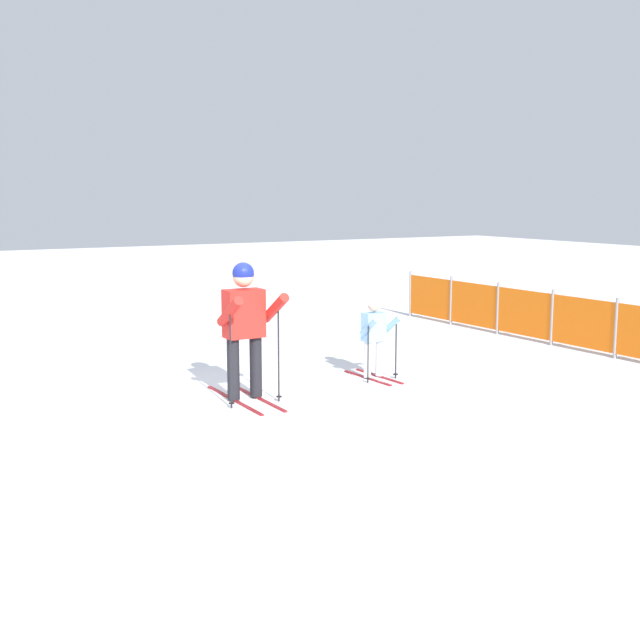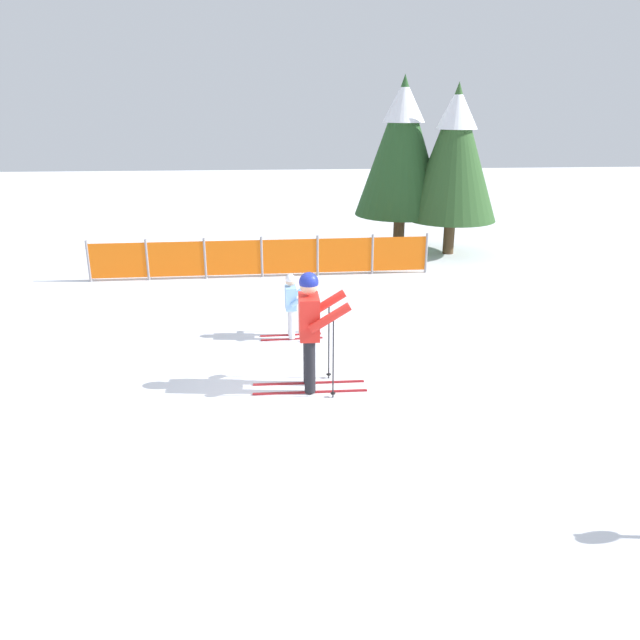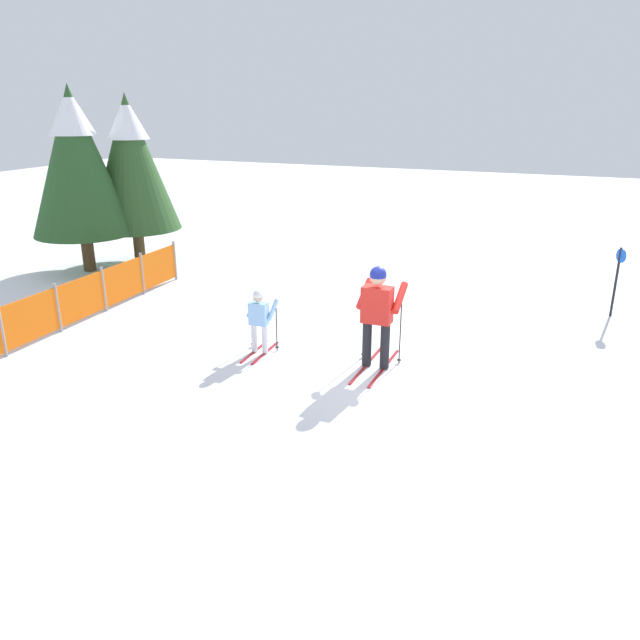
{
  "view_description": "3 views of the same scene",
  "coord_description": "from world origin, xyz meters",
  "views": [
    {
      "loc": [
        8.92,
        -3.82,
        2.51
      ],
      "look_at": [
        -0.39,
        1.53,
        0.84
      ],
      "focal_mm": 45.0,
      "sensor_mm": 36.0,
      "label": 1
    },
    {
      "loc": [
        -0.43,
        -7.85,
        3.88
      ],
      "look_at": [
        0.29,
        1.36,
        0.62
      ],
      "focal_mm": 35.0,
      "sensor_mm": 36.0,
      "label": 2
    },
    {
      "loc": [
        -8.98,
        -2.59,
        4.17
      ],
      "look_at": [
        -0.01,
        1.17,
        0.71
      ],
      "focal_mm": 35.0,
      "sensor_mm": 36.0,
      "label": 3
    }
  ],
  "objects": [
    {
      "name": "conifer_near",
      "position": [
        4.27,
        8.23,
        2.67
      ],
      "size": [
        2.33,
        2.33,
        4.32
      ],
      "color": "#4C3823",
      "rests_on": "ground_plane"
    },
    {
      "name": "skier_adult",
      "position": [
        0.07,
        0.21,
        1.02
      ],
      "size": [
        1.61,
        0.71,
        1.71
      ],
      "rotation": [
        0.0,
        0.0,
        0.0
      ],
      "color": "maroon",
      "rests_on": "ground_plane"
    },
    {
      "name": "ground_plane",
      "position": [
        0.0,
        0.0,
        0.0
      ],
      "size": [
        60.0,
        60.0,
        0.0
      ],
      "primitive_type": "plane",
      "color": "white"
    },
    {
      "name": "conifer_far",
      "position": [
        3.04,
        8.85,
        2.79
      ],
      "size": [
        2.43,
        2.43,
        4.52
      ],
      "color": "#4C3823",
      "rests_on": "ground_plane"
    },
    {
      "name": "skier_child",
      "position": [
        -0.13,
        2.25,
        0.66
      ],
      "size": [
        1.07,
        0.54,
        1.13
      ],
      "rotation": [
        0.0,
        0.0,
        0.05
      ],
      "color": "maroon",
      "rests_on": "ground_plane"
    },
    {
      "name": "safety_fence",
      "position": [
        -0.68,
        6.22,
        0.47
      ],
      "size": [
        7.8,
        0.27,
        0.95
      ],
      "rotation": [
        0.0,
        0.0,
        0.03
      ],
      "color": "gray",
      "rests_on": "ground_plane"
    }
  ]
}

